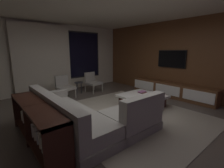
# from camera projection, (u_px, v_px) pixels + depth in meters

# --- Properties ---
(floor) EXTENTS (9.20, 9.20, 0.00)m
(floor) POSITION_uv_depth(u_px,v_px,m) (114.00, 117.00, 4.02)
(floor) COLOR #564C44
(back_wall_with_window) EXTENTS (6.60, 0.30, 2.70)m
(back_wall_with_window) POSITION_uv_depth(u_px,v_px,m) (55.00, 58.00, 6.42)
(back_wall_with_window) COLOR beige
(back_wall_with_window) RESTS_ON floor
(media_wall) EXTENTS (0.12, 7.80, 2.70)m
(media_wall) POSITION_uv_depth(u_px,v_px,m) (180.00, 59.00, 5.67)
(media_wall) COLOR brown
(media_wall) RESTS_ON floor
(ceiling) EXTENTS (8.20, 8.20, 0.00)m
(ceiling) POSITION_uv_depth(u_px,v_px,m) (115.00, 1.00, 3.46)
(ceiling) COLOR beige
(area_rug) EXTENTS (3.20, 3.80, 0.01)m
(area_rug) POSITION_uv_depth(u_px,v_px,m) (127.00, 115.00, 4.17)
(area_rug) COLOR gray
(area_rug) RESTS_ON floor
(sectional_couch) EXTENTS (1.98, 2.50, 0.82)m
(sectional_couch) POSITION_uv_depth(u_px,v_px,m) (85.00, 117.00, 3.32)
(sectional_couch) COLOR gray
(sectional_couch) RESTS_ON floor
(coffee_table) EXTENTS (1.16, 1.16, 0.36)m
(coffee_table) POSITION_uv_depth(u_px,v_px,m) (142.00, 101.00, 4.75)
(coffee_table) COLOR #321810
(coffee_table) RESTS_ON floor
(book_stack_on_coffee_table) EXTENTS (0.25, 0.20, 0.05)m
(book_stack_on_coffee_table) POSITION_uv_depth(u_px,v_px,m) (142.00, 92.00, 4.96)
(book_stack_on_coffee_table) COLOR #915F56
(book_stack_on_coffee_table) RESTS_ON coffee_table
(accent_chair_near_window) EXTENTS (0.61, 0.62, 0.78)m
(accent_chair_near_window) POSITION_uv_depth(u_px,v_px,m) (92.00, 81.00, 6.48)
(accent_chair_near_window) COLOR #B2ADA0
(accent_chair_near_window) RESTS_ON floor
(accent_chair_by_curtain) EXTENTS (0.60, 0.62, 0.78)m
(accent_chair_by_curtain) POSITION_uv_depth(u_px,v_px,m) (64.00, 86.00, 5.64)
(accent_chair_by_curtain) COLOR #B2ADA0
(accent_chair_by_curtain) RESTS_ON floor
(side_stool) EXTENTS (0.32, 0.32, 0.46)m
(side_stool) POSITION_uv_depth(u_px,v_px,m) (79.00, 84.00, 6.12)
(side_stool) COLOR #333338
(side_stool) RESTS_ON floor
(media_console) EXTENTS (0.46, 3.10, 0.52)m
(media_console) POSITION_uv_depth(u_px,v_px,m) (171.00, 90.00, 5.75)
(media_console) COLOR brown
(media_console) RESTS_ON floor
(mounted_tv) EXTENTS (0.05, 1.07, 0.62)m
(mounted_tv) POSITION_uv_depth(u_px,v_px,m) (171.00, 59.00, 5.79)
(mounted_tv) COLOR black
(console_table_behind_couch) EXTENTS (0.40, 2.10, 0.74)m
(console_table_behind_couch) POSITION_uv_depth(u_px,v_px,m) (36.00, 122.00, 2.82)
(console_table_behind_couch) COLOR #321810
(console_table_behind_couch) RESTS_ON floor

